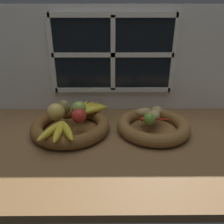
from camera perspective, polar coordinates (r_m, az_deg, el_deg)
The scene contains 15 objects.
ground_plane at distance 98.35cm, azimuth 0.40°, elevation -6.36°, with size 140.00×90.00×3.00cm, color brown.
back_wall at distance 116.69cm, azimuth 0.24°, elevation 13.85°, with size 140.00×4.60×55.00cm.
fruit_bowl_left at distance 99.33cm, azimuth -11.09°, elevation -3.77°, with size 36.11×36.11×5.76cm.
fruit_bowl_right at distance 99.56cm, azimuth 11.06°, elevation -3.69°, with size 33.44×33.44×5.76cm.
apple_green_back at distance 101.32cm, azimuth -8.95°, elevation 1.01°, with size 6.86×6.86×6.86cm, color #99B74C.
apple_red_right at distance 93.43cm, azimuth -8.90°, elevation -1.12°, with size 6.47×6.47×6.47cm, color red.
apple_golden_left at distance 97.97cm, azimuth -14.95°, elevation -0.01°, with size 7.89×7.89×7.89cm, color #DBB756.
pear_brown at distance 102.87cm, azimuth -12.84°, elevation 1.18°, with size 5.93×5.31×7.31cm, color olive.
banana_bunch_front at distance 87.12cm, azimuth -14.10°, elevation -4.79°, with size 15.44×18.24×2.94cm.
banana_bunch_back at distance 105.55cm, azimuth -6.45°, elevation 0.89°, with size 15.83×17.62×2.78cm.
potato_oblong at distance 99.39cm, azimuth 8.68°, elevation -0.17°, with size 7.76×5.35×4.51cm, color #A38451.
potato_back at distance 102.17cm, azimuth 12.02°, elevation 0.25°, with size 8.02×5.58×4.54cm, color #A38451.
potato_large at distance 97.29cm, azimuth 11.30°, elevation -0.91°, with size 6.07×5.36×4.50cm, color tan.
lime_near at distance 92.69cm, azimuth 10.06°, elevation -1.82°, with size 5.28×5.28×5.28cm, color #6B9E33.
chili_pepper at distance 96.91cm, azimuth 12.03°, elevation -1.91°, with size 1.93×1.93×14.37cm, color red.
Camera 1 is at (-1.28, -85.24, 47.55)cm, focal length 33.76 mm.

